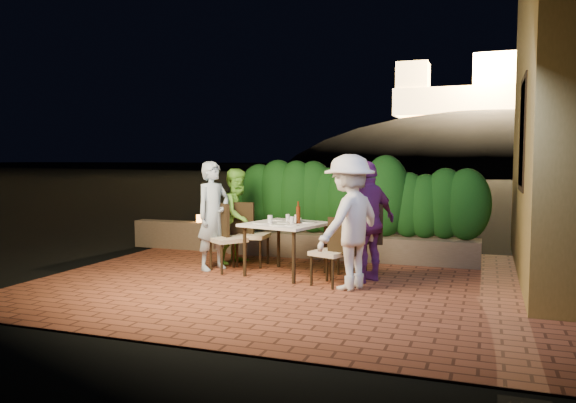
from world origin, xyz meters
The scene contains 31 objects.
ground centered at (0.00, 0.00, -0.02)m, with size 400.00×400.00×0.00m, color black.
terrace_floor centered at (0.00, 0.50, -0.07)m, with size 7.00×6.00×0.15m, color brown.
window_pane centered at (2.82, 1.50, 2.00)m, with size 0.08×1.00×1.40m, color black.
window_frame centered at (2.81, 1.50, 2.00)m, with size 0.06×1.15×1.55m, color black.
planter centered at (0.20, 2.30, 0.20)m, with size 4.20×0.55×0.40m, color brown.
hedge centered at (0.20, 2.30, 0.95)m, with size 4.00×0.70×1.10m, color #124113, non-canonical shape.
parapet centered at (-2.80, 2.30, 0.25)m, with size 2.20×0.30×0.50m, color brown.
hill centered at (2.00, 60.00, -4.00)m, with size 52.00×40.00×22.00m, color black.
fortress centered at (2.00, 60.00, 10.50)m, with size 26.00×8.00×8.00m, color #FFCC7A, non-canonical shape.
dining_table centered at (-0.34, 0.71, 0.38)m, with size 1.01×1.01×0.75m, color white, non-canonical shape.
plate_nw centered at (-0.65, 0.54, 0.76)m, with size 0.24×0.24×0.01m, color white.
plate_sw centered at (-0.59, 1.03, 0.76)m, with size 0.22×0.22×0.01m, color white.
plate_ne centered at (-0.16, 0.44, 0.76)m, with size 0.20×0.20×0.01m, color white.
plate_se centered at (-0.05, 0.86, 0.76)m, with size 0.25×0.25×0.01m, color white.
plate_centre centered at (-0.37, 0.70, 0.76)m, with size 0.20×0.20×0.01m, color white.
plate_front centered at (-0.34, 0.40, 0.76)m, with size 0.24×0.24×0.01m, color white.
glass_nw centered at (-0.53, 0.57, 0.81)m, with size 0.07×0.07×0.12m, color silver.
glass_sw centered at (-0.39, 0.93, 0.80)m, with size 0.06×0.06×0.11m, color silver.
glass_ne centered at (-0.21, 0.61, 0.80)m, with size 0.06×0.06×0.11m, color silver.
glass_se centered at (-0.21, 0.80, 0.81)m, with size 0.07×0.07×0.12m, color silver.
beer_bottle centered at (-0.16, 0.72, 0.91)m, with size 0.06×0.06×0.31m, color #50200D, non-canonical shape.
bowl centered at (-0.30, 0.99, 0.77)m, with size 0.18×0.18×0.04m, color white.
chair_left_front centered at (-1.24, 0.67, 0.50)m, with size 0.46×0.46×1.00m, color black, non-canonical shape.
chair_left_back centered at (-1.06, 1.19, 0.49)m, with size 0.46×0.46×0.99m, color black, non-canonical shape.
chair_right_front centered at (0.43, 0.27, 0.45)m, with size 0.42×0.42×0.91m, color black, non-canonical shape.
chair_right_back centered at (0.57, 0.76, 0.52)m, with size 0.48×0.48×1.05m, color black, non-canonical shape.
diner_blue centered at (-1.50, 0.72, 0.81)m, with size 0.59×0.39×1.63m, color #A2BCD0.
diner_green centered at (-1.36, 1.30, 0.76)m, with size 0.73×0.57×1.51m, color #7CDA44.
diner_white centered at (0.72, 0.18, 0.86)m, with size 1.11×0.64×1.72m, color white.
diner_purple centered at (0.85, 0.69, 0.82)m, with size 0.96×0.40×1.64m, color #6D2879.
parapet_lamp centered at (-2.61, 2.30, 0.57)m, with size 0.10×0.10×0.14m, color orange.
Camera 1 is at (2.37, -6.78, 1.67)m, focal length 35.00 mm.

